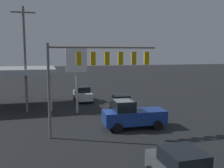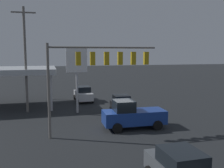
{
  "view_description": "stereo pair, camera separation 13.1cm",
  "coord_description": "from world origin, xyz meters",
  "px_view_note": "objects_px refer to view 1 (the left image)",
  "views": [
    {
      "loc": [
        5.72,
        19.18,
        6.28
      ],
      "look_at": [
        0.0,
        -2.0,
        3.52
      ],
      "focal_mm": 40.0,
      "sensor_mm": 36.0,
      "label": 1
    },
    {
      "loc": [
        5.6,
        19.21,
        6.28
      ],
      "look_at": [
        0.0,
        -2.0,
        3.52
      ],
      "focal_mm": 40.0,
      "sensor_mm": 36.0,
      "label": 2
    }
  ],
  "objects_px": {
    "traffic_signal_assembly": "(98,64)",
    "sedan_far": "(83,94)",
    "utility_pole": "(25,58)",
    "hatchback_crossing": "(122,105)",
    "price_sign": "(76,65)",
    "pickup_parked": "(132,115)"
  },
  "relations": [
    {
      "from": "traffic_signal_assembly",
      "to": "utility_pole",
      "type": "height_order",
      "value": "utility_pole"
    },
    {
      "from": "traffic_signal_assembly",
      "to": "utility_pole",
      "type": "relative_size",
      "value": 0.76
    },
    {
      "from": "price_sign",
      "to": "pickup_parked",
      "type": "relative_size",
      "value": 1.28
    },
    {
      "from": "price_sign",
      "to": "traffic_signal_assembly",
      "type": "bearing_deg",
      "value": 95.68
    },
    {
      "from": "sedan_far",
      "to": "pickup_parked",
      "type": "bearing_deg",
      "value": 7.61
    },
    {
      "from": "hatchback_crossing",
      "to": "sedan_far",
      "type": "xyz_separation_m",
      "value": [
        2.77,
        -8.09,
        0.0
      ]
    },
    {
      "from": "utility_pole",
      "to": "hatchback_crossing",
      "type": "relative_size",
      "value": 2.84
    },
    {
      "from": "pickup_parked",
      "to": "traffic_signal_assembly",
      "type": "bearing_deg",
      "value": 16.21
    },
    {
      "from": "utility_pole",
      "to": "pickup_parked",
      "type": "xyz_separation_m",
      "value": [
        -8.88,
        8.26,
        -4.65
      ]
    },
    {
      "from": "traffic_signal_assembly",
      "to": "sedan_far",
      "type": "distance_m",
      "value": 14.26
    },
    {
      "from": "hatchback_crossing",
      "to": "pickup_parked",
      "type": "distance_m",
      "value": 4.67
    },
    {
      "from": "pickup_parked",
      "to": "sedan_far",
      "type": "xyz_separation_m",
      "value": [
        2.27,
        -12.73,
        -0.16
      ]
    },
    {
      "from": "price_sign",
      "to": "hatchback_crossing",
      "type": "xyz_separation_m",
      "value": [
        -4.28,
        1.94,
        -4.07
      ]
    },
    {
      "from": "price_sign",
      "to": "pickup_parked",
      "type": "height_order",
      "value": "price_sign"
    },
    {
      "from": "pickup_parked",
      "to": "sedan_far",
      "type": "bearing_deg",
      "value": -78.21
    },
    {
      "from": "utility_pole",
      "to": "traffic_signal_assembly",
      "type": "bearing_deg",
      "value": 122.81
    },
    {
      "from": "utility_pole",
      "to": "hatchback_crossing",
      "type": "distance_m",
      "value": 11.15
    },
    {
      "from": "traffic_signal_assembly",
      "to": "hatchback_crossing",
      "type": "relative_size",
      "value": 2.16
    },
    {
      "from": "price_sign",
      "to": "sedan_far",
      "type": "distance_m",
      "value": 7.53
    },
    {
      "from": "traffic_signal_assembly",
      "to": "sedan_far",
      "type": "relative_size",
      "value": 1.86
    },
    {
      "from": "traffic_signal_assembly",
      "to": "price_sign",
      "type": "bearing_deg",
      "value": -84.32
    },
    {
      "from": "hatchback_crossing",
      "to": "traffic_signal_assembly",
      "type": "bearing_deg",
      "value": -31.29
    }
  ]
}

